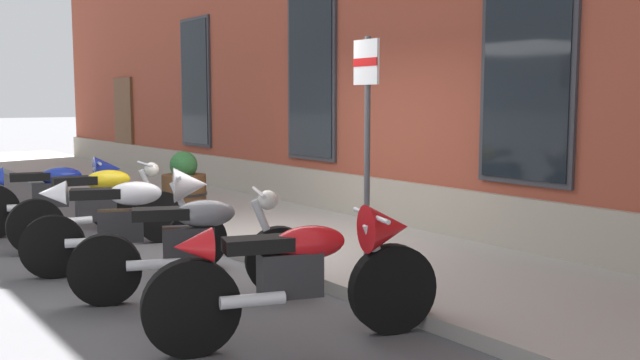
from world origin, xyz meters
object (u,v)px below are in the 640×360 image
at_px(motorcycle_blue_sport, 60,192).
at_px(motorcycle_grey_naked, 197,246).
at_px(barrel_planter, 184,188).
at_px(motorcycle_white_sport, 134,217).
at_px(motorcycle_yellow_naked, 102,207).
at_px(motorcycle_red_sport, 307,269).
at_px(parking_sign, 367,117).

xyz_separation_m(motorcycle_blue_sport, motorcycle_grey_naked, (3.90, 0.07, -0.07)).
bearing_deg(motorcycle_grey_naked, motorcycle_blue_sport, -178.94).
height_order(motorcycle_grey_naked, barrel_planter, barrel_planter).
relative_size(motorcycle_white_sport, motorcycle_grey_naked, 0.96).
distance_m(motorcycle_yellow_naked, barrel_planter, 1.99).
distance_m(motorcycle_blue_sport, motorcycle_grey_naked, 3.90).
distance_m(motorcycle_blue_sport, motorcycle_red_sport, 5.39).
relative_size(motorcycle_blue_sport, motorcycle_white_sport, 1.11).
bearing_deg(motorcycle_yellow_naked, motorcycle_blue_sport, -174.01).
bearing_deg(motorcycle_red_sport, parking_sign, 128.99).
bearing_deg(parking_sign, motorcycle_white_sport, -126.33).
distance_m(motorcycle_yellow_naked, parking_sign, 3.47).
bearing_deg(parking_sign, barrel_planter, -178.03).
bearing_deg(motorcycle_yellow_naked, barrel_planter, 126.38).
bearing_deg(motorcycle_red_sport, motorcycle_grey_naked, -174.60).
bearing_deg(barrel_planter, motorcycle_red_sport, -15.97).
relative_size(motorcycle_blue_sport, barrel_planter, 2.40).
xyz_separation_m(motorcycle_blue_sport, motorcycle_yellow_naked, (1.25, 0.13, -0.06)).
xyz_separation_m(motorcycle_yellow_naked, barrel_planter, (-1.18, 1.60, -0.00)).
relative_size(motorcycle_grey_naked, motorcycle_red_sport, 0.95).
height_order(motorcycle_white_sport, motorcycle_red_sport, motorcycle_white_sport).
xyz_separation_m(motorcycle_yellow_naked, motorcycle_white_sport, (1.40, -0.15, 0.09)).
bearing_deg(motorcycle_grey_naked, motorcycle_yellow_naked, 178.71).
bearing_deg(motorcycle_yellow_naked, parking_sign, 31.90).
xyz_separation_m(motorcycle_white_sport, motorcycle_grey_naked, (1.24, 0.09, -0.10)).
height_order(parking_sign, barrel_planter, parking_sign).
bearing_deg(barrel_planter, motorcycle_blue_sport, -92.48).
distance_m(motorcycle_blue_sport, motorcycle_white_sport, 2.66).
distance_m(motorcycle_red_sport, barrel_planter, 5.53).
bearing_deg(motorcycle_yellow_naked, motorcycle_white_sport, -6.11).
bearing_deg(motorcycle_yellow_naked, motorcycle_grey_naked, -1.29).
distance_m(motorcycle_red_sport, parking_sign, 2.37).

